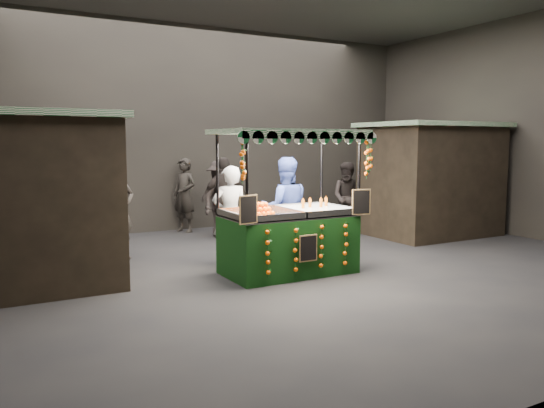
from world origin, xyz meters
TOP-DOWN VIEW (x-y plane):
  - ground at (0.00, 0.00)m, footprint 12.00×12.00m
  - market_hall at (0.00, 0.00)m, footprint 12.10×10.10m
  - neighbour_stall_left at (-4.40, 1.00)m, footprint 3.00×2.20m
  - neighbour_stall_right at (4.40, 1.50)m, footprint 3.00×2.20m
  - juice_stall at (-0.42, -0.19)m, footprint 2.43×1.43m
  - vendor_grey at (-1.03, 0.83)m, footprint 0.69×0.50m
  - vendor_blue at (0.02, 0.73)m, footprint 1.11×0.98m
  - shopper_0 at (-2.64, 2.26)m, footprint 0.77×0.63m
  - shopper_1 at (2.86, 2.60)m, footprint 1.03×1.03m
  - shopper_2 at (-0.01, 3.34)m, footprint 1.13×0.62m
  - shopper_3 at (0.01, 3.64)m, footprint 1.31×1.12m
  - shopper_4 at (-4.12, 3.99)m, footprint 0.93×0.91m
  - shopper_5 at (4.50, 3.11)m, footprint 1.44×1.20m
  - shopper_6 at (-0.52, 4.60)m, footprint 0.67×0.77m

SIDE VIEW (x-z plane):
  - ground at x=0.00m, z-range 0.00..0.00m
  - juice_stall at x=-0.42m, z-range -0.45..1.91m
  - shopper_5 at x=4.50m, z-range 0.00..1.55m
  - shopper_4 at x=-4.12m, z-range 0.00..1.62m
  - shopper_1 at x=2.86m, z-range 0.00..1.69m
  - vendor_grey at x=-1.03m, z-range 0.00..1.75m
  - shopper_3 at x=0.01m, z-range 0.00..1.76m
  - shopper_6 at x=-0.52m, z-range 0.00..1.78m
  - shopper_0 at x=-2.64m, z-range 0.00..1.82m
  - shopper_2 at x=-0.01m, z-range 0.00..1.83m
  - vendor_blue at x=0.02m, z-range 0.00..1.89m
  - neighbour_stall_left at x=-4.40m, z-range 0.01..2.61m
  - neighbour_stall_right at x=4.40m, z-range 0.01..2.61m
  - market_hall at x=0.00m, z-range 0.86..5.91m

